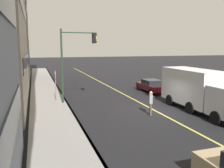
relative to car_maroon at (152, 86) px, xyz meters
name	(u,v)px	position (x,y,z in m)	size (l,w,h in m)	color
ground	(155,111)	(-7.13, 3.34, -0.71)	(200.00, 200.00, 0.00)	black
sidewalk_slab	(53,119)	(-7.13, 11.09, -0.64)	(80.00, 3.13, 0.15)	gray
curb_edge	(75,117)	(-7.13, 9.60, -0.64)	(80.00, 0.16, 0.15)	slate
lane_stripe_center	(155,111)	(-7.13, 3.34, -0.70)	(80.00, 0.16, 0.01)	#D8CC4C
car_maroon	(152,86)	(0.00, 0.00, 0.00)	(4.54, 1.92, 1.38)	#591116
truck_white	(199,90)	(-8.20, 0.19, 0.98)	(8.00, 2.44, 3.18)	silver
pedestrian_with_backpack	(151,101)	(-8.07, 4.21, 0.33)	(0.47, 0.45, 1.76)	brown
traffic_light_mast	(74,54)	(-2.78, 8.84, 3.61)	(0.28, 3.15, 6.43)	#1E3823
street_sign_post	(56,84)	(-1.74, 10.42, 0.97)	(0.60, 0.08, 2.84)	slate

